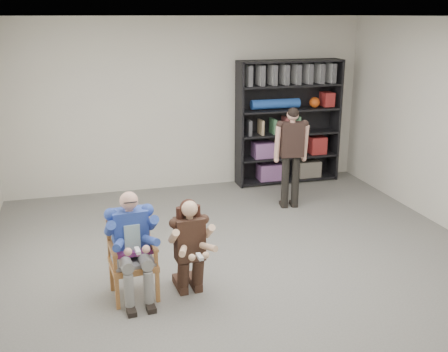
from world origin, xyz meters
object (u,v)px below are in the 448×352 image
object	(u,v)px
armchair	(133,257)
seated_man	(132,245)
kneeling_woman	(191,248)
bookshelf	(288,122)
standing_man	(291,158)

from	to	relation	value
armchair	seated_man	xyz separation A→B (m)	(0.00, 0.00, 0.13)
kneeling_woman	bookshelf	xyz separation A→B (m)	(2.45, 3.37, 0.52)
kneeling_woman	bookshelf	world-z (taller)	bookshelf
bookshelf	kneeling_woman	bearing A→B (deg)	-126.04
armchair	seated_man	bearing A→B (deg)	0.00
seated_man	bookshelf	xyz separation A→B (m)	(3.03, 3.25, 0.47)
standing_man	seated_man	bearing A→B (deg)	-135.43
seated_man	bookshelf	size ratio (longest dim) A/B	0.55
armchair	kneeling_woman	world-z (taller)	kneeling_woman
armchair	seated_man	world-z (taller)	seated_man
seated_man	bookshelf	bearing A→B (deg)	42.80
bookshelf	armchair	bearing A→B (deg)	-133.01
kneeling_woman	bookshelf	size ratio (longest dim) A/B	0.50
armchair	kneeling_woman	size ratio (longest dim) A/B	0.84
bookshelf	standing_man	xyz separation A→B (m)	(-0.45, -1.23, -0.28)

